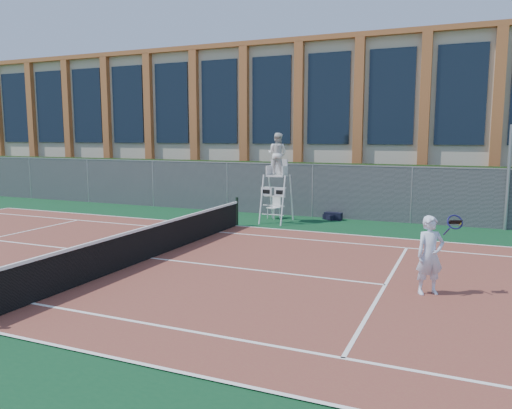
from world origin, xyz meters
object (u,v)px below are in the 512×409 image
at_px(plastic_chair, 275,205).
at_px(tennis_player, 430,255).
at_px(steel_pole, 508,178).
at_px(umpire_chair, 277,157).

xyz_separation_m(plastic_chair, tennis_player, (6.65, -8.08, 0.33)).
height_order(steel_pole, plastic_chair, steel_pole).
relative_size(umpire_chair, tennis_player, 2.08).
xyz_separation_m(steel_pole, plastic_chair, (-8.61, -0.90, -1.35)).
height_order(steel_pole, umpire_chair, steel_pole).
distance_m(steel_pole, plastic_chair, 8.76).
bearing_deg(steel_pole, plastic_chair, -174.03).
bearing_deg(tennis_player, umpire_chair, 130.58).
bearing_deg(tennis_player, plastic_chair, 129.45).
height_order(steel_pole, tennis_player, steel_pole).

